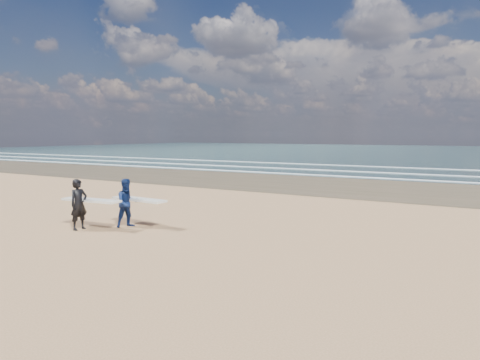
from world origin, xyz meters
The scene contains 2 objects.
surfer_near centered at (-0.99, 0.85, 0.87)m, with size 2.24×1.05×1.71m.
surfer_far centered at (0.10, 1.95, 0.85)m, with size 2.22×1.17×1.68m.
Camera 1 is at (10.71, -8.75, 3.20)m, focal length 32.00 mm.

